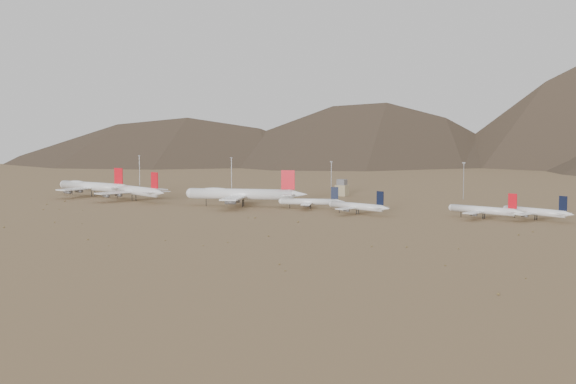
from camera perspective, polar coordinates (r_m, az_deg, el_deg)
The scene contains 15 objects.
ground at distance 489.48m, azimuth -5.01°, elevation -1.31°, with size 3000.00×3000.00×0.00m, color #9D7E51.
mountain_ridge at distance 1339.65m, azimuth 16.28°, elevation 9.03°, with size 4400.00×1000.00×300.00m.
widebody_west at distance 592.15m, azimuth -13.76°, elevation 0.40°, with size 71.74×55.70×21.37m.
widebody_centre at distance 556.25m, azimuth -10.95°, elevation 0.13°, with size 66.33×52.94×20.59m.
widebody_east at distance 508.91m, azimuth -3.32°, elevation -0.14°, with size 76.25×60.56×23.42m.
narrowbody_a at distance 496.22m, azimuth 1.63°, elevation -0.69°, with size 39.77×29.70×13.70m.
narrowbody_b at distance 468.52m, azimuth 5.00°, elevation -1.02°, with size 42.85×31.64×14.45m.
narrowbody_c at distance 458.56m, azimuth 13.80°, elevation -1.26°, with size 45.11×33.17×15.12m.
narrowbody_d at distance 460.23m, azimuth 17.26°, elevation -1.35°, with size 41.57×31.20×14.48m.
control_tower at distance 580.73m, azimuth 3.86°, elevation 0.24°, with size 8.00×8.00×12.00m.
mast_far_west at distance 676.32m, azimuth -10.52°, elevation 1.62°, with size 2.00×0.60×25.70m.
mast_west at distance 630.40m, azimuth -4.04°, elevation 1.44°, with size 2.00×0.60×25.70m.
mast_centre at distance 571.31m, azimuth 3.09°, elevation 1.06°, with size 2.00×0.60×25.70m.
mast_east at distance 566.97m, azimuth 12.38°, elevation 0.92°, with size 2.00×0.60×25.70m.
desert_scrub at distance 408.56m, azimuth -7.13°, elevation -2.57°, with size 413.59×162.53×0.86m.
Camera 1 is at (260.68, -410.61, 55.11)m, focal length 50.00 mm.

